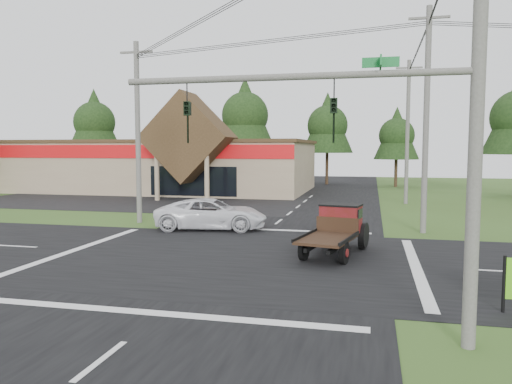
% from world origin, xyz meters
% --- Properties ---
extents(ground, '(120.00, 120.00, 0.00)m').
position_xyz_m(ground, '(0.00, 0.00, 0.00)').
color(ground, '#334D1B').
rests_on(ground, ground).
extents(road_ns, '(12.00, 120.00, 0.02)m').
position_xyz_m(road_ns, '(0.00, 0.00, 0.01)').
color(road_ns, black).
rests_on(road_ns, ground).
extents(road_ew, '(120.00, 12.00, 0.02)m').
position_xyz_m(road_ew, '(0.00, 0.00, 0.01)').
color(road_ew, black).
rests_on(road_ew, ground).
extents(parking_apron, '(28.00, 14.00, 0.02)m').
position_xyz_m(parking_apron, '(-14.00, 19.00, 0.01)').
color(parking_apron, black).
rests_on(parking_apron, ground).
extents(cvs_building, '(30.40, 18.20, 9.19)m').
position_xyz_m(cvs_building, '(-15.70, 29.57, 2.78)').
color(cvs_building, gray).
rests_on(cvs_building, ground).
extents(traffic_signal_mast, '(8.12, 0.24, 7.00)m').
position_xyz_m(traffic_signal_mast, '(5.82, -7.50, 4.43)').
color(traffic_signal_mast, '#595651').
rests_on(traffic_signal_mast, ground).
extents(utility_pole_nr, '(2.00, 0.30, 11.00)m').
position_xyz_m(utility_pole_nr, '(7.50, -7.50, 5.64)').
color(utility_pole_nr, '#595651').
rests_on(utility_pole_nr, ground).
extents(utility_pole_nw, '(2.00, 0.30, 10.50)m').
position_xyz_m(utility_pole_nw, '(-8.00, 8.00, 5.39)').
color(utility_pole_nw, '#595651').
rests_on(utility_pole_nw, ground).
extents(utility_pole_ne, '(2.00, 0.30, 11.50)m').
position_xyz_m(utility_pole_ne, '(8.00, 8.00, 5.89)').
color(utility_pole_ne, '#595651').
rests_on(utility_pole_ne, ground).
extents(utility_pole_n, '(2.00, 0.30, 11.20)m').
position_xyz_m(utility_pole_n, '(8.00, 22.00, 5.74)').
color(utility_pole_n, '#595651').
rests_on(utility_pole_n, ground).
extents(tree_row_a, '(6.72, 6.72, 12.12)m').
position_xyz_m(tree_row_a, '(-30.00, 40.00, 8.05)').
color(tree_row_a, '#332316').
rests_on(tree_row_a, ground).
extents(tree_row_b, '(5.60, 5.60, 10.10)m').
position_xyz_m(tree_row_b, '(-20.00, 42.00, 6.70)').
color(tree_row_b, '#332316').
rests_on(tree_row_b, ground).
extents(tree_row_c, '(7.28, 7.28, 13.13)m').
position_xyz_m(tree_row_c, '(-10.00, 41.00, 8.72)').
color(tree_row_c, '#332316').
rests_on(tree_row_c, ground).
extents(tree_row_d, '(6.16, 6.16, 11.11)m').
position_xyz_m(tree_row_d, '(0.00, 42.00, 7.38)').
color(tree_row_d, '#332316').
rests_on(tree_row_d, ground).
extents(tree_row_e, '(5.04, 5.04, 9.09)m').
position_xyz_m(tree_row_e, '(8.00, 40.00, 6.03)').
color(tree_row_e, '#332316').
rests_on(tree_row_e, ground).
extents(antique_flatbed_truck, '(2.84, 5.18, 2.05)m').
position_xyz_m(antique_flatbed_truck, '(3.90, 1.44, 1.03)').
color(antique_flatbed_truck, '#4E150B').
rests_on(antique_flatbed_truck, ground).
extents(white_pickup, '(6.37, 3.74, 1.67)m').
position_xyz_m(white_pickup, '(-3.09, 6.67, 0.83)').
color(white_pickup, white).
rests_on(white_pickup, ground).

